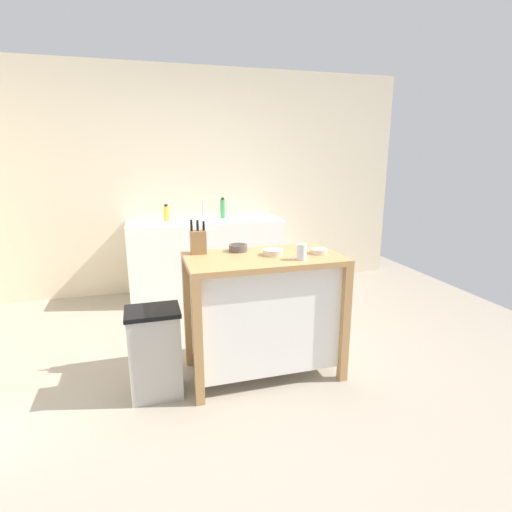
{
  "coord_description": "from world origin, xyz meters",
  "views": [
    {
      "loc": [
        -0.64,
        -2.57,
        1.63
      ],
      "look_at": [
        0.19,
        0.28,
        0.87
      ],
      "focal_mm": 28.02,
      "sensor_mm": 36.0,
      "label": 1
    }
  ],
  "objects": [
    {
      "name": "knife_block",
      "position": [
        -0.25,
        0.28,
        1.01
      ],
      "size": [
        0.11,
        0.09,
        0.25
      ],
      "color": "olive",
      "rests_on": "kitchen_island"
    },
    {
      "name": "wall_back",
      "position": [
        0.0,
        2.3,
        1.3
      ],
      "size": [
        5.23,
        0.1,
        2.6
      ],
      "primitive_type": "cube",
      "color": "beige",
      "rests_on": "ground"
    },
    {
      "name": "bottle_spray_cleaner",
      "position": [
        -0.36,
        2.03,
        0.98
      ],
      "size": [
        0.06,
        0.06,
        0.19
      ],
      "color": "yellow",
      "rests_on": "sink_counter"
    },
    {
      "name": "ground_plane",
      "position": [
        0.0,
        0.0,
        0.0
      ],
      "size": [
        6.23,
        6.23,
        0.0
      ],
      "primitive_type": "plane",
      "color": "gray",
      "rests_on": "ground"
    },
    {
      "name": "sink_faucet",
      "position": [
        0.07,
        2.09,
        1.0
      ],
      "size": [
        0.02,
        0.02,
        0.22
      ],
      "color": "#B7BCC1",
      "rests_on": "sink_counter"
    },
    {
      "name": "bottle_dish_soap",
      "position": [
        0.3,
        2.05,
        1.0
      ],
      "size": [
        0.06,
        0.06,
        0.24
      ],
      "color": "green",
      "rests_on": "sink_counter"
    },
    {
      "name": "bowl_ceramic_wide",
      "position": [
        0.6,
        0.03,
        0.94
      ],
      "size": [
        0.12,
        0.12,
        0.04
      ],
      "color": "beige",
      "rests_on": "kitchen_island"
    },
    {
      "name": "bowl_stoneware_deep",
      "position": [
        0.26,
        0.08,
        0.94
      ],
      "size": [
        0.15,
        0.15,
        0.04
      ],
      "color": "beige",
      "rests_on": "kitchen_island"
    },
    {
      "name": "trash_bin",
      "position": [
        -0.61,
        -0.0,
        0.32
      ],
      "size": [
        0.36,
        0.28,
        0.63
      ],
      "color": "#B7B2A8",
      "rests_on": "ground"
    },
    {
      "name": "kitchen_island",
      "position": [
        0.19,
        0.08,
        0.51
      ],
      "size": [
        1.12,
        0.61,
        0.92
      ],
      "color": "#AD7F4C",
      "rests_on": "ground"
    },
    {
      "name": "sink_counter",
      "position": [
        0.07,
        1.95,
        0.45
      ],
      "size": [
        1.75,
        0.6,
        0.89
      ],
      "color": "white",
      "rests_on": "ground"
    },
    {
      "name": "bowl_ceramic_small",
      "position": [
        0.05,
        0.27,
        0.95
      ],
      "size": [
        0.14,
        0.14,
        0.05
      ],
      "color": "#564C47",
      "rests_on": "kitchen_island"
    },
    {
      "name": "drinking_cup",
      "position": [
        0.41,
        -0.1,
        0.98
      ],
      "size": [
        0.07,
        0.07,
        0.11
      ],
      "color": "silver",
      "rests_on": "kitchen_island"
    }
  ]
}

